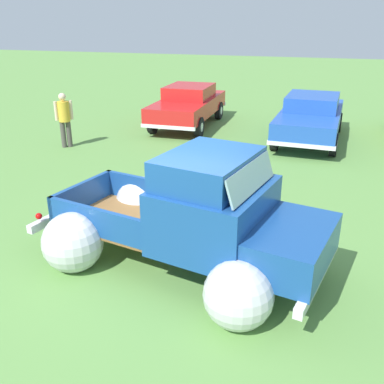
{
  "coord_description": "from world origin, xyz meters",
  "views": [
    {
      "loc": [
        2.07,
        -5.73,
        3.7
      ],
      "look_at": [
        0.0,
        0.78,
        0.92
      ],
      "focal_mm": 40.37,
      "sensor_mm": 36.0,
      "label": 1
    }
  ],
  "objects": [
    {
      "name": "show_car_1",
      "position": [
        1.55,
        8.36,
        0.78
      ],
      "size": [
        2.04,
        4.76,
        1.43
      ],
      "rotation": [
        0.0,
        0.0,
        -1.61
      ],
      "color": "black",
      "rests_on": "ground"
    },
    {
      "name": "ground_plane",
      "position": [
        0.0,
        0.0,
        0.0
      ],
      "size": [
        80.0,
        80.0,
        0.0
      ],
      "primitive_type": "plane",
      "color": "#609347"
    },
    {
      "name": "lane_cone_0",
      "position": [
        0.22,
        2.8,
        0.31
      ],
      "size": [
        0.36,
        0.36,
        0.63
      ],
      "color": "black",
      "rests_on": "ground"
    },
    {
      "name": "vintage_pickup_truck",
      "position": [
        0.38,
        -0.08,
        0.76
      ],
      "size": [
        4.9,
        3.45,
        1.96
      ],
      "rotation": [
        0.0,
        0.0,
        -0.2
      ],
      "color": "black",
      "rests_on": "ground"
    },
    {
      "name": "show_car_0",
      "position": [
        -2.79,
        9.13,
        0.78
      ],
      "size": [
        1.9,
        4.5,
        1.43
      ],
      "rotation": [
        0.0,
        0.0,
        -1.55
      ],
      "color": "black",
      "rests_on": "ground"
    },
    {
      "name": "spectator_0",
      "position": [
        -5.46,
        5.32,
        0.93
      ],
      "size": [
        0.48,
        0.48,
        1.63
      ],
      "rotation": [
        0.0,
        0.0,
        5.4
      ],
      "color": "#4C4742",
      "rests_on": "ground"
    }
  ]
}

